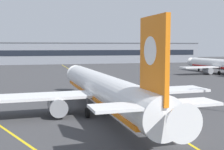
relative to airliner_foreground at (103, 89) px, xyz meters
name	(u,v)px	position (x,y,z in m)	size (l,w,h in m)	color
ground_plane	(175,140)	(4.48, -12.72, -3.37)	(400.00, 400.00, 0.00)	#3D3D3F
taxiway_centreline	(107,93)	(4.48, 17.28, -3.37)	(0.30, 180.00, 0.01)	yellow
taxiway_lead_in_stripe	(28,145)	(-9.52, -10.72, -3.37)	(0.30, 60.00, 0.01)	yellow
airliner_foreground	(103,89)	(0.00, 0.00, 0.00)	(32.23, 41.52, 11.65)	white
airliner_background	(222,65)	(49.95, 45.44, -0.34)	(28.98, 37.35, 10.48)	white
safety_cone_by_nose_gear	(86,92)	(0.26, 16.88, -3.11)	(0.44, 0.44, 0.55)	orange
terminal_building	(69,53)	(6.97, 117.06, 2.20)	(145.43, 12.40, 11.13)	gray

